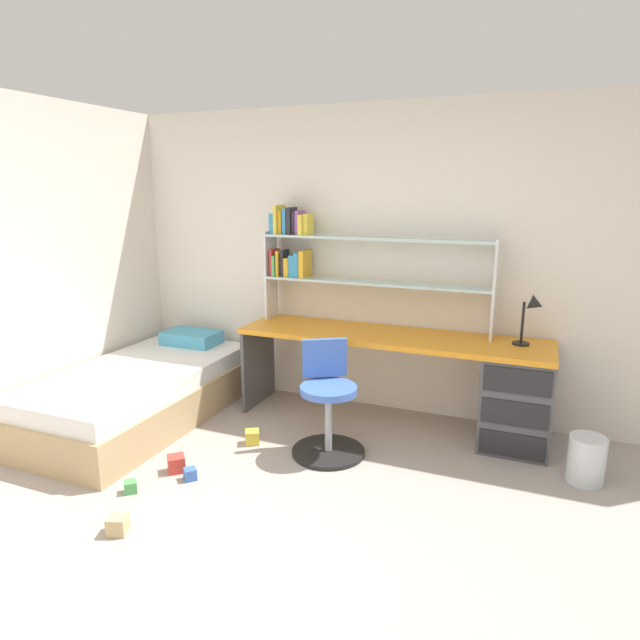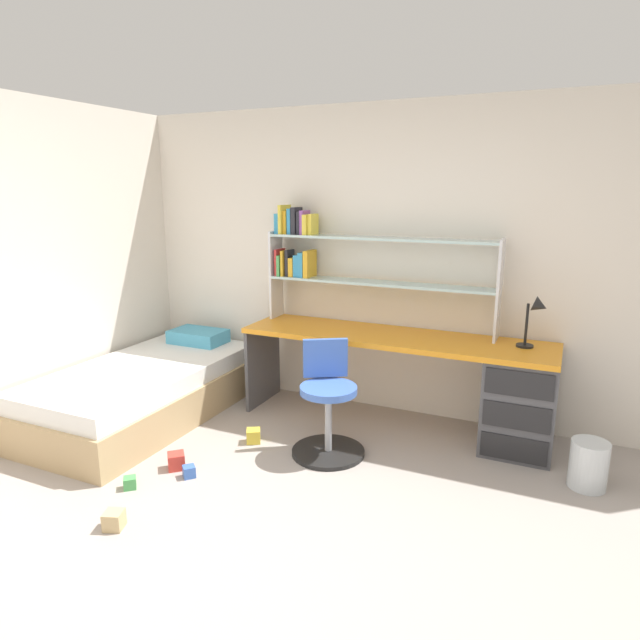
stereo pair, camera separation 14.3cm
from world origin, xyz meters
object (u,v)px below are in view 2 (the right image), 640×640
(desk_lamp, at_px, (536,314))
(toy_block_red_2, at_px, (176,461))
(bed_platform, at_px, (146,390))
(toy_block_yellow_3, at_px, (253,436))
(toy_block_green_0, at_px, (130,483))
(toy_block_natural_1, at_px, (114,520))
(waste_bin, at_px, (589,465))
(bookshelf_hutch, at_px, (342,256))
(desk, at_px, (478,386))
(swivel_chair, at_px, (328,410))
(toy_block_blue_4, at_px, (189,472))

(desk_lamp, relative_size, toy_block_red_2, 3.52)
(bed_platform, bearing_deg, toy_block_yellow_3, -3.31)
(toy_block_green_0, distance_m, toy_block_natural_1, 0.42)
(bed_platform, height_order, toy_block_red_2, bed_platform)
(waste_bin, bearing_deg, bookshelf_hutch, 163.10)
(desk, relative_size, toy_block_yellow_3, 23.85)
(waste_bin, bearing_deg, toy_block_red_2, -160.47)
(toy_block_green_0, relative_size, toy_block_yellow_3, 0.75)
(desk, distance_m, toy_block_natural_1, 2.60)
(swivel_chair, height_order, toy_block_natural_1, swivel_chair)
(bed_platform, distance_m, toy_block_blue_4, 1.18)
(toy_block_yellow_3, bearing_deg, waste_bin, 8.47)
(toy_block_red_2, bearing_deg, toy_block_yellow_3, 64.44)
(swivel_chair, height_order, toy_block_green_0, swivel_chair)
(waste_bin, bearing_deg, desk, 152.08)
(bookshelf_hutch, distance_m, toy_block_red_2, 2.02)
(toy_block_natural_1, relative_size, toy_block_yellow_3, 1.00)
(toy_block_green_0, xyz_separation_m, toy_block_natural_1, (0.22, -0.36, 0.01))
(toy_block_green_0, bearing_deg, toy_block_red_2, 72.56)
(bookshelf_hutch, relative_size, waste_bin, 6.12)
(toy_block_green_0, bearing_deg, waste_bin, 24.95)
(desk_lamp, bearing_deg, waste_bin, -47.79)
(desk, xyz_separation_m, toy_block_yellow_3, (-1.49, -0.74, -0.38))
(waste_bin, height_order, toy_block_blue_4, waste_bin)
(toy_block_natural_1, distance_m, toy_block_yellow_3, 1.25)
(desk, bearing_deg, bed_platform, -165.24)
(desk, relative_size, toy_block_natural_1, 23.74)
(swivel_chair, bearing_deg, toy_block_natural_1, -118.11)
(bed_platform, height_order, toy_block_blue_4, bed_platform)
(waste_bin, relative_size, toy_block_yellow_3, 3.07)
(toy_block_blue_4, bearing_deg, waste_bin, 21.83)
(desk_lamp, bearing_deg, toy_block_blue_4, -144.50)
(bookshelf_hutch, distance_m, waste_bin, 2.33)
(desk_lamp, relative_size, toy_block_yellow_3, 3.82)
(bed_platform, xyz_separation_m, toy_block_green_0, (0.70, -0.95, -0.19))
(desk, bearing_deg, waste_bin, -27.92)
(waste_bin, distance_m, toy_block_green_0, 2.89)
(desk_lamp, xyz_separation_m, toy_block_yellow_3, (-1.84, -0.78, -0.94))
(waste_bin, xyz_separation_m, toy_block_green_0, (-2.62, -1.22, -0.12))
(bed_platform, bearing_deg, swivel_chair, 0.96)
(toy_block_green_0, bearing_deg, desk_lamp, 37.03)
(swivel_chair, height_order, waste_bin, swivel_chair)
(waste_bin, xyz_separation_m, toy_block_blue_4, (-2.37, -0.95, -0.12))
(swivel_chair, xyz_separation_m, toy_block_yellow_3, (-0.57, -0.09, -0.27))
(toy_block_natural_1, bearing_deg, toy_block_yellow_3, 83.31)
(desk, xyz_separation_m, waste_bin, (0.76, -0.40, -0.28))
(bed_platform, bearing_deg, desk_lamp, 13.96)
(swivel_chair, distance_m, bed_platform, 1.63)
(swivel_chair, bearing_deg, toy_block_blue_4, -134.20)
(swivel_chair, distance_m, toy_block_green_0, 1.38)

